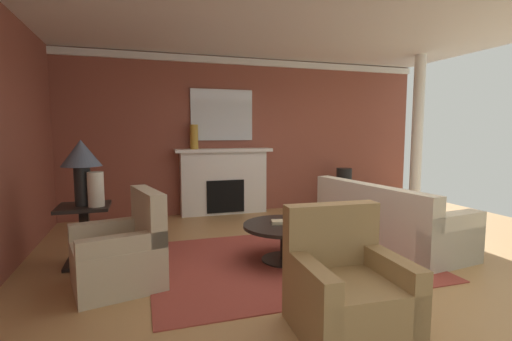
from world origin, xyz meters
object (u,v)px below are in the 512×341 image
at_px(fireplace, 224,183).
at_px(armchair_facing_fireplace, 347,293).
at_px(coffee_table, 285,234).
at_px(vase_mantel_left, 194,137).
at_px(vase_on_side_table, 96,189).
at_px(mantel_mirror, 222,115).
at_px(armchair_near_window, 121,255).
at_px(vase_tall_corner, 344,189).
at_px(sofa, 386,223).
at_px(side_table, 85,231).
at_px(table_lamp, 81,160).

xyz_separation_m(fireplace, armchair_facing_fireplace, (-0.01, -4.31, -0.27)).
bearing_deg(coffee_table, vase_mantel_left, 104.22).
distance_m(armchair_facing_fireplace, vase_on_side_table, 2.91).
bearing_deg(fireplace, mantel_mirror, 90.00).
bearing_deg(coffee_table, mantel_mirror, 92.57).
bearing_deg(vase_mantel_left, coffee_table, -75.78).
height_order(armchair_near_window, vase_on_side_table, vase_on_side_table).
distance_m(fireplace, mantel_mirror, 1.27).
height_order(coffee_table, vase_mantel_left, vase_mantel_left).
bearing_deg(vase_tall_corner, coffee_table, -132.77).
xyz_separation_m(sofa, vase_tall_corner, (0.69, 2.24, 0.11)).
xyz_separation_m(sofa, coffee_table, (-1.56, -0.19, 0.04)).
bearing_deg(vase_mantel_left, vase_on_side_table, -123.02).
relative_size(armchair_near_window, side_table, 1.38).
relative_size(mantel_mirror, table_lamp, 1.55).
height_order(side_table, vase_mantel_left, vase_mantel_left).
bearing_deg(coffee_table, sofa, 6.88).
bearing_deg(mantel_mirror, vase_tall_corner, -10.05).
bearing_deg(coffee_table, table_lamp, 164.96).
distance_m(fireplace, armchair_facing_fireplace, 4.31).
distance_m(fireplace, side_table, 3.00).
height_order(sofa, vase_tall_corner, sofa).
xyz_separation_m(armchair_facing_fireplace, vase_mantel_left, (-0.54, 4.26, 1.14)).
relative_size(coffee_table, table_lamp, 1.33).
bearing_deg(table_lamp, sofa, -6.25).
height_order(armchair_near_window, coffee_table, armchair_near_window).
xyz_separation_m(fireplace, coffee_table, (0.13, -2.72, -0.24)).
bearing_deg(mantel_mirror, vase_on_side_table, -129.90).
bearing_deg(armchair_facing_fireplace, side_table, 134.03).
bearing_deg(sofa, vase_on_side_table, 175.36).
distance_m(fireplace, vase_on_side_table, 3.00).
bearing_deg(vase_tall_corner, sofa, -107.04).
relative_size(armchair_facing_fireplace, vase_tall_corner, 1.16).
relative_size(mantel_mirror, armchair_facing_fireplace, 1.23).
height_order(vase_on_side_table, vase_mantel_left, vase_mantel_left).
bearing_deg(fireplace, vase_on_side_table, -131.39).
xyz_separation_m(fireplace, sofa, (1.68, -2.54, -0.28)).
distance_m(mantel_mirror, coffee_table, 3.22).
xyz_separation_m(fireplace, vase_mantel_left, (-0.55, -0.05, 0.87)).
relative_size(vase_on_side_table, vase_mantel_left, 0.89).
xyz_separation_m(coffee_table, vase_on_side_table, (-2.10, 0.48, 0.56)).
height_order(table_lamp, vase_mantel_left, vase_mantel_left).
height_order(mantel_mirror, side_table, mantel_mirror).
relative_size(armchair_near_window, table_lamp, 1.29).
bearing_deg(fireplace, armchair_facing_fireplace, -90.12).
height_order(armchair_facing_fireplace, coffee_table, armchair_facing_fireplace).
bearing_deg(fireplace, side_table, -135.06).
distance_m(armchair_facing_fireplace, coffee_table, 1.59).
height_order(fireplace, vase_tall_corner, fireplace).
bearing_deg(table_lamp, fireplace, 44.94).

